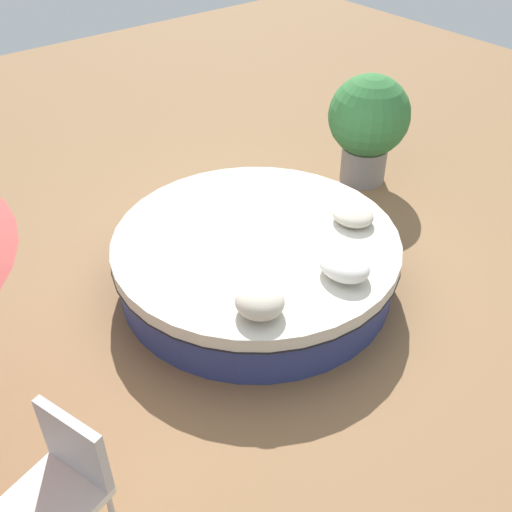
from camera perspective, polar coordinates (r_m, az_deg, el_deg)
The scene contains 7 objects.
ground_plane at distance 5.89m, azimuth 0.00°, elevation -2.52°, with size 16.00×16.00×0.00m, color olive.
round_bed at distance 5.72m, azimuth 0.00°, elevation -0.38°, with size 2.68×2.68×0.54m.
throw_pillow_0 at distance 4.70m, azimuth 0.35°, elevation -4.32°, with size 0.40×0.39×0.22m, color beige.
throw_pillow_1 at distance 5.12m, azimuth 8.33°, elevation -0.88°, with size 0.47×0.39×0.20m, color white.
throw_pillow_2 at distance 5.80m, azimuth 9.14°, elevation 3.86°, with size 0.41×0.37×0.15m, color beige.
patio_chair at distance 3.99m, azimuth -17.70°, elevation -19.20°, with size 0.65×0.63×0.98m.
planter at distance 7.31m, azimuth 10.58°, elevation 12.34°, with size 0.95×0.95×1.32m.
Camera 1 is at (3.54, -2.81, 3.78)m, focal length 42.30 mm.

